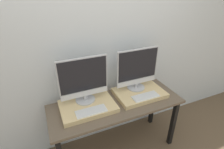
{
  "coord_description": "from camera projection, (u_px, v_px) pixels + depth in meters",
  "views": [
    {
      "loc": [
        -0.69,
        -1.17,
        1.95
      ],
      "look_at": [
        0.0,
        0.41,
        1.04
      ],
      "focal_mm": 28.0,
      "sensor_mm": 36.0,
      "label": 1
    }
  ],
  "objects": [
    {
      "name": "wall_back",
      "position": [
        104.0,
        46.0,
        2.01
      ],
      "size": [
        8.0,
        0.04,
        2.6
      ],
      "color": "silver",
      "rests_on": "ground_plane"
    },
    {
      "name": "wooden_riser_right",
      "position": [
        139.0,
        93.0,
        2.13
      ],
      "size": [
        0.58,
        0.41,
        0.05
      ],
      "color": "#D6B77F",
      "rests_on": "workbench"
    },
    {
      "name": "wooden_riser_left",
      "position": [
        88.0,
        106.0,
        1.9
      ],
      "size": [
        0.58,
        0.41,
        0.05
      ],
      "color": "#D6B77F",
      "rests_on": "workbench"
    },
    {
      "name": "monitor_left",
      "position": [
        84.0,
        80.0,
        1.83
      ],
      "size": [
        0.53,
        0.22,
        0.51
      ],
      "color": "#B2B2B7",
      "rests_on": "wooden_riser_left"
    },
    {
      "name": "monitor_right",
      "position": [
        137.0,
        69.0,
        2.06
      ],
      "size": [
        0.53,
        0.22,
        0.51
      ],
      "color": "#B2B2B7",
      "rests_on": "wooden_riser_right"
    },
    {
      "name": "keyboard_right",
      "position": [
        146.0,
        96.0,
        2.0
      ],
      "size": [
        0.32,
        0.12,
        0.01
      ],
      "color": "silver",
      "rests_on": "wooden_riser_right"
    },
    {
      "name": "keyboard_left",
      "position": [
        91.0,
        111.0,
        1.77
      ],
      "size": [
        0.32,
        0.12,
        0.01
      ],
      "color": "silver",
      "rests_on": "wooden_riser_left"
    },
    {
      "name": "workbench",
      "position": [
        116.0,
        109.0,
        2.03
      ],
      "size": [
        1.52,
        0.57,
        0.73
      ],
      "color": "brown",
      "rests_on": "ground_plane"
    }
  ]
}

